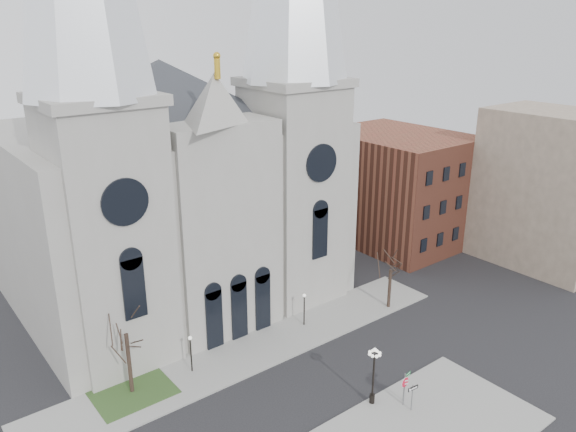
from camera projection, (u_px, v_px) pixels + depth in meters
ground at (341, 415)px, 41.28m from camera, size 160.00×160.00×0.00m
sidewalk_far at (255, 349)px, 49.42m from camera, size 40.00×6.00×0.14m
grass_patch at (132, 392)px, 43.74m from camera, size 6.00×5.00×0.18m
cathedral at (178, 122)px, 52.12m from camera, size 33.00×26.66×54.00m
bg_building_brick at (395, 187)px, 72.76m from camera, size 14.00×18.00×14.00m
bg_building_tan at (548, 189)px, 64.88m from camera, size 10.00×14.00×18.00m
tree_left at (126, 330)px, 41.92m from camera, size 3.20×3.20×7.50m
tree_right at (391, 267)px, 55.21m from camera, size 3.20×3.20×6.00m
ped_lamp_left at (191, 348)px, 45.54m from camera, size 0.32×0.32×3.26m
ped_lamp_right at (304, 304)px, 52.53m from camera, size 0.32×0.32×3.26m
stop_sign at (405, 385)px, 41.62m from camera, size 0.85×0.28×2.46m
globe_lamp at (374, 369)px, 41.45m from camera, size 1.29×1.29×4.76m
one_way_sign at (412, 393)px, 41.16m from camera, size 0.95×0.15×2.18m
street_name_sign at (405, 385)px, 42.25m from camera, size 0.76×0.18×2.39m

